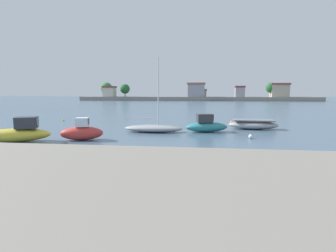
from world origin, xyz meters
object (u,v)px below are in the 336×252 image
(moored_boat_0, at_px, (16,133))
(moored_boat_1, at_px, (82,132))
(mooring_buoy_1, at_px, (232,123))
(moored_boat_4, at_px, (253,125))
(mooring_buoy_2, at_px, (63,120))
(moored_boat_2, at_px, (153,128))
(moored_boat_3, at_px, (206,126))
(mooring_buoy_4, at_px, (251,136))

(moored_boat_0, relative_size, moored_boat_1, 1.53)
(moored_boat_1, bearing_deg, mooring_buoy_1, 26.51)
(moored_boat_0, height_order, moored_boat_4, moored_boat_0)
(moored_boat_0, relative_size, mooring_buoy_2, 22.15)
(moored_boat_1, height_order, moored_boat_2, moored_boat_2)
(moored_boat_4, relative_size, mooring_buoy_1, 12.58)
(moored_boat_2, xyz_separation_m, moored_boat_3, (5.02, 0.74, 0.24))
(moored_boat_1, relative_size, mooring_buoy_2, 14.52)
(mooring_buoy_1, bearing_deg, mooring_buoy_4, -86.77)
(mooring_buoy_1, bearing_deg, moored_boat_1, -136.77)
(mooring_buoy_1, xyz_separation_m, mooring_buoy_2, (-21.66, 1.09, -0.08))
(moored_boat_0, distance_m, mooring_buoy_2, 15.25)
(moored_boat_3, xyz_separation_m, mooring_buoy_4, (3.59, -3.27, -0.45))
(moored_boat_0, distance_m, moored_boat_4, 21.70)
(moored_boat_1, bearing_deg, mooring_buoy_4, -6.56)
(moored_boat_4, bearing_deg, moored_boat_2, -158.85)
(moored_boat_1, xyz_separation_m, moored_boat_3, (9.92, 5.69, -0.03))
(moored_boat_0, distance_m, mooring_buoy_4, 18.57)
(moored_boat_4, height_order, mooring_buoy_4, moored_boat_4)
(moored_boat_1, height_order, mooring_buoy_1, moored_boat_1)
(moored_boat_0, xyz_separation_m, mooring_buoy_2, (-4.05, 14.69, -0.56))
(moored_boat_2, xyz_separation_m, mooring_buoy_4, (8.62, -2.53, -0.21))
(moored_boat_1, relative_size, moored_boat_2, 0.51)
(moored_boat_1, bearing_deg, moored_boat_2, 28.59)
(mooring_buoy_4, bearing_deg, mooring_buoy_2, 153.97)
(moored_boat_1, distance_m, moored_boat_2, 6.97)
(moored_boat_2, xyz_separation_m, mooring_buoy_2, (-13.59, 8.32, -0.26))
(moored_boat_2, bearing_deg, moored_boat_3, 7.96)
(moored_boat_3, xyz_separation_m, mooring_buoy_2, (-18.62, 7.58, -0.50))
(moored_boat_0, bearing_deg, moored_boat_1, -7.09)
(moored_boat_0, height_order, mooring_buoy_4, moored_boat_0)
(mooring_buoy_4, bearing_deg, moored_boat_4, 78.19)
(mooring_buoy_1, bearing_deg, mooring_buoy_2, 177.13)
(moored_boat_0, relative_size, mooring_buoy_1, 13.44)
(moored_boat_3, relative_size, mooring_buoy_1, 10.56)
(mooring_buoy_2, bearing_deg, moored_boat_2, -31.47)
(moored_boat_1, bearing_deg, moored_boat_0, -179.72)
(moored_boat_4, bearing_deg, moored_boat_3, -149.13)
(mooring_buoy_1, relative_size, mooring_buoy_2, 1.65)
(moored_boat_1, distance_m, mooring_buoy_1, 17.79)
(moored_boat_3, distance_m, moored_boat_4, 5.50)
(moored_boat_1, distance_m, moored_boat_3, 11.43)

